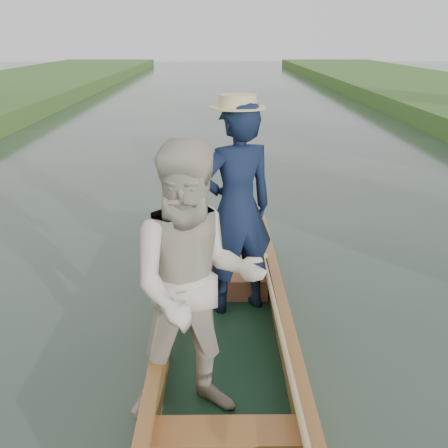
{
  "coord_description": "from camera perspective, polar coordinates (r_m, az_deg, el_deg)",
  "views": [
    {
      "loc": [
        -0.06,
        -4.52,
        2.67
      ],
      "look_at": [
        0.0,
        0.6,
        0.95
      ],
      "focal_mm": 45.0,
      "sensor_mm": 36.0,
      "label": 1
    }
  ],
  "objects": [
    {
      "name": "ground",
      "position": [
        5.25,
        0.08,
        -12.0
      ],
      "size": [
        120.0,
        120.0,
        0.0
      ],
      "primitive_type": "plane",
      "color": "#283D30",
      "rests_on": "ground"
    },
    {
      "name": "trees_far",
      "position": [
        12.33,
        3.01,
        17.52
      ],
      "size": [
        22.62,
        14.92,
        4.3
      ],
      "color": "#47331E",
      "rests_on": "ground"
    },
    {
      "name": "punt",
      "position": [
        4.64,
        -0.63,
        -5.13
      ],
      "size": [
        1.31,
        5.0,
        2.16
      ],
      "color": "black",
      "rests_on": "ground"
    }
  ]
}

